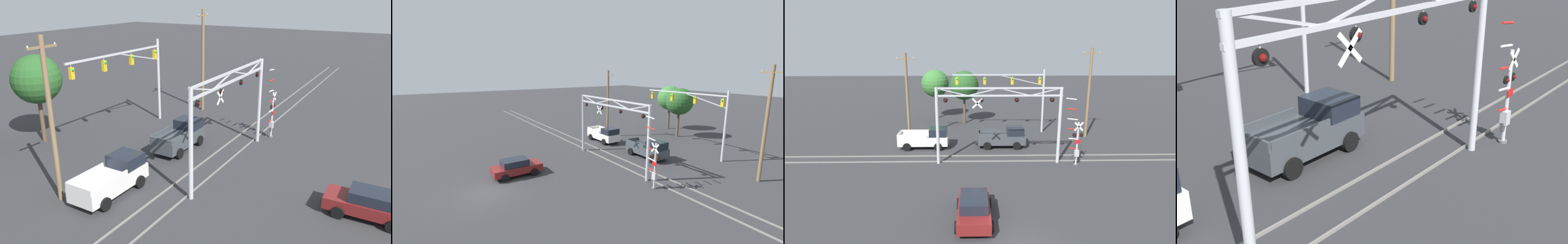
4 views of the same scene
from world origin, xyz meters
The scene contains 5 objects.
rail_track_near centered at (0.00, 12.31, 0.05)m, with size 80.00×0.08×0.10m, color gray.
rail_track_far centered at (0.00, 13.75, 0.05)m, with size 80.00×0.08×0.10m, color gray.
crossing_gantry centered at (-0.01, 12.03, 4.31)m, with size 10.54×0.29×6.56m.
crossing_signal_mast centered at (6.45, 11.41, 1.97)m, with size 1.60×0.35×5.77m.
pickup_truck_lead centered at (0.88, 16.54, 0.97)m, with size 4.66×2.19×2.01m.
Camera 4 is at (-10.44, 4.07, 7.99)m, focal length 45.00 mm.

